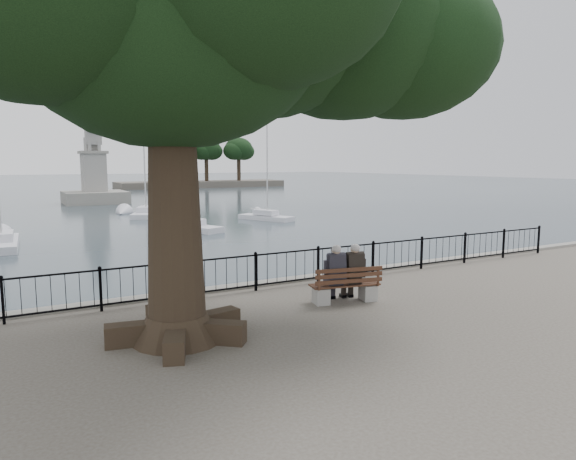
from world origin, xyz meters
TOP-DOWN VIEW (x-y plane):
  - harbor at (0.00, 3.00)m, footprint 260.00×260.00m
  - railing at (0.00, 2.50)m, footprint 22.06×0.06m
  - bench at (0.45, 0.37)m, footprint 1.83×0.89m
  - person_left at (0.21, 0.52)m, footprint 0.52×0.78m
  - person_right at (0.69, 0.42)m, footprint 0.52×0.78m
  - tree at (-3.09, -0.14)m, footprint 12.11×8.46m
  - lion_monument at (2.00, 49.92)m, footprint 6.46×6.46m
  - sailboat_a at (-7.08, 20.84)m, footprint 1.77×5.60m
  - sailboat_c at (3.82, 22.67)m, footprint 3.24×5.18m
  - sailboat_d at (10.98, 25.80)m, footprint 3.10×4.83m
  - sailboat_f at (3.41, 33.13)m, footprint 3.56×5.62m
  - sailboat_g at (7.56, 37.84)m, footprint 2.62×5.69m
  - far_shore at (25.54, 79.46)m, footprint 30.00×8.60m

SIDE VIEW (x-z plane):
  - sailboat_d at x=10.98m, z-range -4.69..3.23m
  - sailboat_a at x=-7.08m, z-range -5.41..3.98m
  - sailboat_g at x=7.56m, z-range -5.40..3.97m
  - sailboat_c at x=3.82m, z-range -5.21..3.79m
  - sailboat_f at x=3.41m, z-range -6.56..5.25m
  - harbor at x=0.00m, z-range -1.10..0.10m
  - bench at x=0.45m, z-range -0.14..0.79m
  - railing at x=0.00m, z-range 0.06..1.06m
  - person_left at x=0.21m, z-range -0.06..1.41m
  - person_right at x=0.69m, z-range -0.06..1.41m
  - lion_monument at x=2.00m, z-range -3.31..6.10m
  - far_shore at x=25.54m, z-range -1.59..7.59m
  - tree at x=-3.09m, z-range 1.56..11.45m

